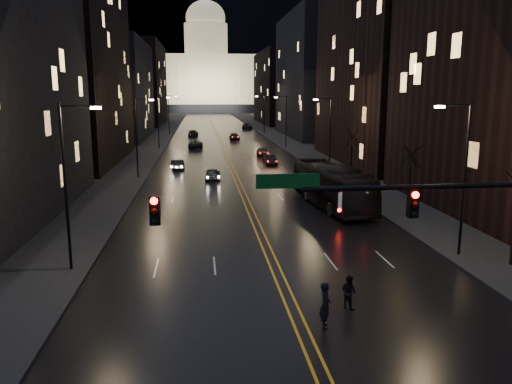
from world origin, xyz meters
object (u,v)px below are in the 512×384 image
object	(u,v)px
bus	(332,186)
pedestrian_a	(325,305)
oncoming_car_a	(213,174)
traffic_signal	(476,215)
oncoming_car_b	(177,165)
pedestrian_b	(349,292)
receding_car_a	(270,160)

from	to	relation	value
bus	pedestrian_a	world-z (taller)	bus
oncoming_car_a	pedestrian_a	size ratio (longest dim) A/B	2.09
traffic_signal	oncoming_car_a	xyz separation A→B (m)	(-8.58, 37.84, -4.41)
oncoming_car_b	pedestrian_a	bearing A→B (deg)	92.66
oncoming_car_b	pedestrian_b	distance (m)	43.10
traffic_signal	bus	distance (m)	24.09
traffic_signal	pedestrian_b	bearing A→B (deg)	132.04
pedestrian_b	traffic_signal	bearing A→B (deg)	-172.32
oncoming_car_a	pedestrian_a	xyz separation A→B (m)	(3.65, -35.78, 0.28)
oncoming_car_b	pedestrian_a	size ratio (longest dim) A/B	2.07
oncoming_car_a	pedestrian_b	distance (m)	34.43
traffic_signal	oncoming_car_b	xyz separation A→B (m)	(-12.76, 45.86, -4.44)
traffic_signal	oncoming_car_a	distance (m)	39.05
oncoming_car_a	oncoming_car_b	distance (m)	9.05
bus	pedestrian_b	size ratio (longest dim) A/B	8.23
bus	pedestrian_b	bearing A→B (deg)	-108.86
traffic_signal	pedestrian_a	size ratio (longest dim) A/B	8.93
traffic_signal	oncoming_car_b	size ratio (longest dim) A/B	4.31
oncoming_car_a	oncoming_car_b	bearing A→B (deg)	-59.17
bus	pedestrian_b	world-z (taller)	bus
oncoming_car_a	pedestrian_b	bearing A→B (deg)	101.90
traffic_signal	receding_car_a	xyz separation A→B (m)	(-0.64, 49.11, -4.44)
traffic_signal	pedestrian_b	size ratio (longest dim) A/B	11.23
traffic_signal	receding_car_a	distance (m)	49.31
bus	traffic_signal	bearing A→B (deg)	-98.80
receding_car_a	bus	bearing A→B (deg)	-88.82
traffic_signal	oncoming_car_a	world-z (taller)	traffic_signal
bus	pedestrian_b	xyz separation A→B (m)	(-4.50, -20.04, -1.00)
oncoming_car_b	pedestrian_b	xyz separation A→B (m)	(9.34, -42.07, 0.11)
oncoming_car_a	oncoming_car_b	world-z (taller)	oncoming_car_a
traffic_signal	pedestrian_a	bearing A→B (deg)	157.28
bus	receding_car_a	world-z (taller)	bus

